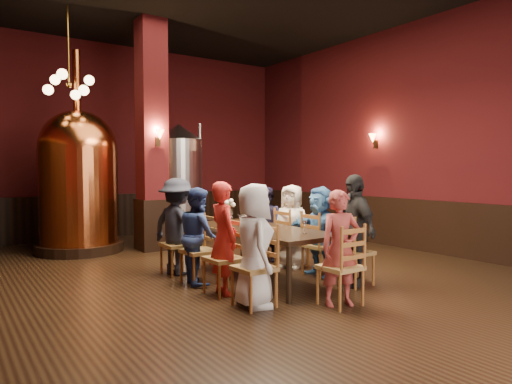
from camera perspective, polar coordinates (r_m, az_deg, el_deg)
room at (r=6.89m, az=-1.81°, el=8.30°), size 10.00×10.02×4.50m
wainscot_right at (r=9.66m, az=18.45°, el=-3.78°), size 0.08×9.90×1.00m
wainscot_back at (r=11.41m, az=-15.38°, el=-2.71°), size 7.90×0.08×1.00m
column at (r=9.24m, az=-12.89°, el=6.87°), size 0.58×0.58×4.50m
pendant_cluster at (r=9.00m, az=-22.32°, el=12.28°), size 0.90×0.90×1.70m
sconce_wall at (r=10.07m, az=14.75°, el=6.24°), size 0.20×0.20×0.36m
sconce_column at (r=8.96m, az=-12.18°, el=6.68°), size 0.20×0.20×0.36m
dining_table at (r=6.62m, az=0.70°, el=-5.05°), size 1.06×2.42×0.75m
chair_0 at (r=5.37m, az=-0.24°, el=-9.41°), size 0.47×0.47×0.92m
person_0 at (r=5.32m, az=-0.24°, el=-6.69°), size 0.66×0.81×1.44m
chair_1 at (r=5.91m, az=-4.07°, el=-8.26°), size 0.47×0.47×0.92m
person_1 at (r=5.87m, az=-4.08°, el=-5.75°), size 0.40×0.56×1.44m
chair_2 at (r=6.47m, az=-7.17°, el=-7.29°), size 0.47×0.47×0.92m
person_2 at (r=6.44m, az=-7.18°, el=-5.41°), size 0.46×0.71×1.35m
chair_3 at (r=7.06m, az=-9.80°, el=-6.45°), size 0.47×0.47×0.92m
person_3 at (r=7.02m, az=-9.82°, el=-4.26°), size 0.82×1.07×1.46m
chair_4 at (r=6.49m, az=12.16°, el=-7.31°), size 0.47×0.47×0.92m
person_4 at (r=6.44m, az=12.19°, el=-4.64°), size 0.59×0.96×1.53m
chair_5 at (r=6.95m, az=8.02°, el=-6.59°), size 0.47×0.47×0.92m
person_5 at (r=6.91m, az=8.03°, el=-4.85°), size 0.47×1.27×1.35m
chair_6 at (r=7.43m, az=4.47°, el=-5.95°), size 0.47×0.47×0.92m
person_6 at (r=7.40m, az=4.48°, el=-4.31°), size 0.65×0.77×1.35m
chair_7 at (r=7.94m, az=1.33°, el=-5.35°), size 0.47×0.47×0.92m
person_7 at (r=7.92m, az=1.33°, el=-4.03°), size 0.41×0.67×1.29m
chair_8 at (r=5.51m, az=10.48°, el=-9.14°), size 0.47×0.47×0.92m
person_8 at (r=5.47m, az=10.50°, el=-6.89°), size 0.57×0.47×1.36m
copper_kettle at (r=9.39m, az=-21.29°, el=1.50°), size 1.63×1.63×3.84m
steel_vessel at (r=10.81m, az=-9.58°, el=1.40°), size 1.33×1.33×2.64m
rose_vase at (r=7.45m, az=-3.35°, el=-1.74°), size 0.22×0.22×0.38m
wine_glass_0 at (r=7.20m, az=-3.10°, el=-3.22°), size 0.07×0.07×0.17m
wine_glass_1 at (r=6.39m, az=-0.70°, el=-4.00°), size 0.07×0.07×0.17m
wine_glass_2 at (r=6.86m, az=-3.21°, el=-3.53°), size 0.07×0.07×0.17m
wine_glass_3 at (r=7.40m, az=-1.00°, el=-3.04°), size 0.07×0.07×0.17m
wine_glass_4 at (r=6.02m, az=1.23°, el=-4.44°), size 0.07×0.07×0.17m
wine_glass_5 at (r=6.76m, az=-1.95°, el=-3.62°), size 0.07×0.07×0.17m
wine_glass_6 at (r=6.06m, az=6.11°, el=-4.40°), size 0.07×0.07×0.17m
wine_glass_7 at (r=6.87m, az=-1.55°, el=-3.51°), size 0.07×0.07×0.17m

